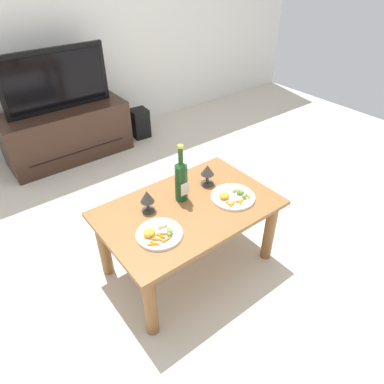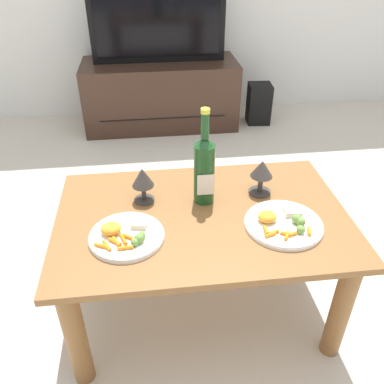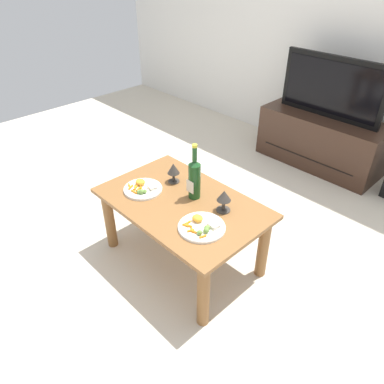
{
  "view_description": "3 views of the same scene",
  "coord_description": "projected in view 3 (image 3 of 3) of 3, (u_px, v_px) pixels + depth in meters",
  "views": [
    {
      "loc": [
        -0.94,
        -1.24,
        1.71
      ],
      "look_at": [
        0.04,
        0.02,
        0.55
      ],
      "focal_mm": 32.09,
      "sensor_mm": 36.0,
      "label": 1
    },
    {
      "loc": [
        -0.17,
        -1.12,
        1.33
      ],
      "look_at": [
        -0.03,
        0.05,
        0.54
      ],
      "focal_mm": 37.67,
      "sensor_mm": 36.0,
      "label": 2
    },
    {
      "loc": [
        1.33,
        -1.21,
        1.76
      ],
      "look_at": [
        0.04,
        0.04,
        0.54
      ],
      "focal_mm": 33.96,
      "sensor_mm": 36.0,
      "label": 3
    }
  ],
  "objects": [
    {
      "name": "wine_bottle",
      "position": [
        194.0,
        178.0,
        2.17
      ],
      "size": [
        0.07,
        0.08,
        0.36
      ],
      "color": "#19471E",
      "rests_on": "dining_table"
    },
    {
      "name": "tv_stand",
      "position": [
        321.0,
        141.0,
        3.42
      ],
      "size": [
        1.13,
        0.46,
        0.49
      ],
      "color": "#382319",
      "rests_on": "ground_plane"
    },
    {
      "name": "tv_screen",
      "position": [
        332.0,
        87.0,
        3.14
      ],
      "size": [
        0.94,
        0.05,
        0.53
      ],
      "color": "black",
      "rests_on": "tv_stand"
    },
    {
      "name": "goblet_right",
      "position": [
        224.0,
        197.0,
        2.08
      ],
      "size": [
        0.08,
        0.08,
        0.14
      ],
      "color": "#38332D",
      "rests_on": "dining_table"
    },
    {
      "name": "back_wall",
      "position": [
        373.0,
        14.0,
        2.99
      ],
      "size": [
        6.4,
        0.1,
        2.6
      ],
      "primitive_type": "cube",
      "color": "silver",
      "rests_on": "ground_plane"
    },
    {
      "name": "goblet_left",
      "position": [
        173.0,
        170.0,
        2.34
      ],
      "size": [
        0.08,
        0.08,
        0.14
      ],
      "color": "#38332D",
      "rests_on": "dining_table"
    },
    {
      "name": "dining_table",
      "position": [
        182.0,
        214.0,
        2.26
      ],
      "size": [
        1.02,
        0.66,
        0.47
      ],
      "color": "brown",
      "rests_on": "ground_plane"
    },
    {
      "name": "dinner_plate_right",
      "position": [
        202.0,
        227.0,
        1.99
      ],
      "size": [
        0.26,
        0.26,
        0.05
      ],
      "color": "white",
      "rests_on": "dining_table"
    },
    {
      "name": "dinner_plate_left",
      "position": [
        143.0,
        188.0,
        2.3
      ],
      "size": [
        0.25,
        0.25,
        0.05
      ],
      "color": "white",
      "rests_on": "dining_table"
    },
    {
      "name": "ground_plane",
      "position": [
        183.0,
        258.0,
        2.47
      ],
      "size": [
        6.4,
        6.4,
        0.0
      ],
      "primitive_type": "plane",
      "color": "beige"
    }
  ]
}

